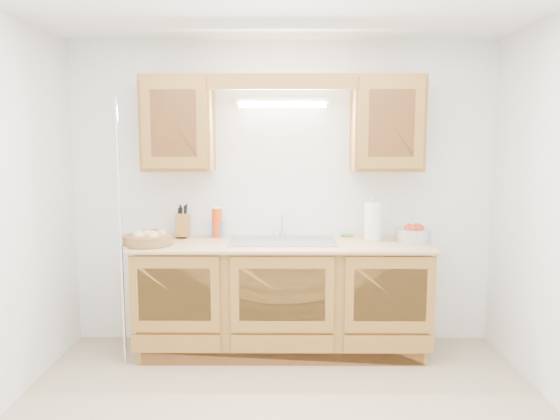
{
  "coord_description": "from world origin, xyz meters",
  "views": [
    {
      "loc": [
        0.01,
        -3.04,
        1.7
      ],
      "look_at": [
        -0.02,
        0.85,
        1.2
      ],
      "focal_mm": 35.0,
      "sensor_mm": 36.0,
      "label": 1
    }
  ],
  "objects_px": {
    "apple_bowl": "(413,234)",
    "fruit_basket": "(148,238)",
    "knife_block": "(182,225)",
    "paper_towel": "(373,222)"
  },
  "relations": [
    {
      "from": "knife_block",
      "to": "apple_bowl",
      "type": "height_order",
      "value": "knife_block"
    },
    {
      "from": "fruit_basket",
      "to": "paper_towel",
      "type": "distance_m",
      "value": 1.77
    },
    {
      "from": "fruit_basket",
      "to": "knife_block",
      "type": "relative_size",
      "value": 1.5
    },
    {
      "from": "fruit_basket",
      "to": "apple_bowl",
      "type": "distance_m",
      "value": 2.07
    },
    {
      "from": "fruit_basket",
      "to": "knife_block",
      "type": "bearing_deg",
      "value": 57.52
    },
    {
      "from": "paper_towel",
      "to": "knife_block",
      "type": "bearing_deg",
      "value": 176.07
    },
    {
      "from": "paper_towel",
      "to": "apple_bowl",
      "type": "bearing_deg",
      "value": -15.1
    },
    {
      "from": "fruit_basket",
      "to": "knife_block",
      "type": "distance_m",
      "value": 0.39
    },
    {
      "from": "apple_bowl",
      "to": "fruit_basket",
      "type": "bearing_deg",
      "value": -176.25
    },
    {
      "from": "knife_block",
      "to": "paper_towel",
      "type": "xyz_separation_m",
      "value": [
        1.55,
        -0.11,
        0.05
      ]
    }
  ]
}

